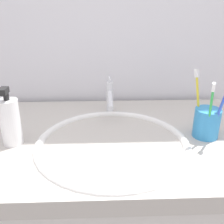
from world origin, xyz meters
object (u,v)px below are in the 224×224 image
Objects in this scene: toothbrush_cup at (207,123)px; toothbrush_yellow at (198,98)px; faucet at (110,97)px; toothbrush_green at (210,108)px; soap_dispenser at (10,121)px; toothbrush_blue at (222,105)px; toothbrush_purple at (223,99)px.

toothbrush_cup is 0.46× the size of toothbrush_yellow.
faucet reaches higher than toothbrush_cup.
toothbrush_yellow is at bearing 101.36° from toothbrush_green.
faucet is at bearing 141.67° from toothbrush_green.
soap_dispenser is (-0.29, -0.20, 0.01)m from faucet.
toothbrush_blue reaches higher than toothbrush_yellow.
toothbrush_blue is (0.02, -0.04, 0.07)m from toothbrush_cup.
toothbrush_purple is (0.33, -0.18, 0.06)m from faucet.
toothbrush_green is at bearing -178.52° from toothbrush_blue.
faucet is 0.31m from toothbrush_yellow.
toothbrush_yellow is 0.08m from toothbrush_blue.
toothbrush_yellow reaches higher than toothbrush_green.
toothbrush_cup is 0.49× the size of toothbrush_green.
toothbrush_cup is at bearing 115.43° from toothbrush_blue.
soap_dispenser is (-0.57, 0.02, -0.04)m from toothbrush_green.
soap_dispenser is at bearing 178.12° from toothbrush_green.
toothbrush_yellow is 0.98× the size of toothbrush_blue.
toothbrush_blue is (0.31, -0.22, 0.05)m from faucet.
toothbrush_purple is at bearing 1.64° from soap_dispenser.
toothbrush_blue is (-0.02, -0.04, -0.00)m from toothbrush_purple.
toothbrush_cup is at bearing 175.66° from toothbrush_purple.
faucet is 0.34m from toothbrush_cup.
faucet is 0.38m from toothbrush_blue.
toothbrush_purple is (0.04, -0.00, 0.08)m from toothbrush_cup.
toothbrush_green is (0.01, -0.07, -0.01)m from toothbrush_yellow.
toothbrush_purple is 0.07m from toothbrush_yellow.
faucet is at bearing 150.88° from toothbrush_purple.
toothbrush_cup is (0.29, -0.18, -0.02)m from faucet.
toothbrush_purple reaches higher than toothbrush_cup.
soap_dispenser is at bearing 178.30° from toothbrush_blue.
toothbrush_blue is at bearing -1.70° from soap_dispenser.
toothbrush_purple reaches higher than toothbrush_yellow.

